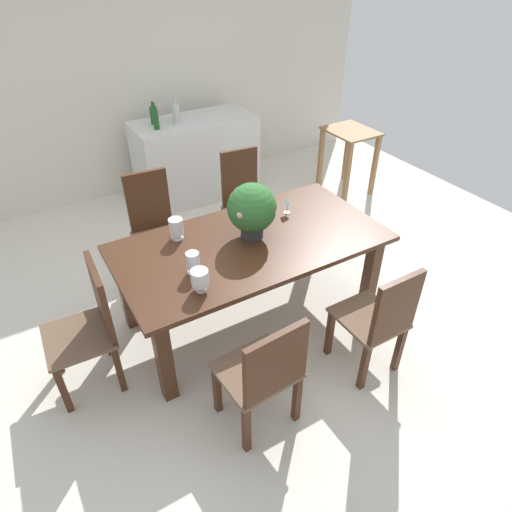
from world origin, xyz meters
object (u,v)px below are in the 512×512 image
at_px(chair_far_left, 154,224).
at_px(kitchen_counter, 196,159).
at_px(chair_near_right, 380,319).
at_px(chair_near_left, 266,372).
at_px(crystal_vase_center_near, 193,261).
at_px(side_table, 349,147).
at_px(wine_glass, 287,201).
at_px(wine_bottle_dark, 154,115).
at_px(crystal_vase_left, 200,278).
at_px(wine_bottle_tall, 156,119).
at_px(wine_bottle_amber, 176,113).
at_px(crystal_vase_right, 176,227).
at_px(dining_table, 251,253).
at_px(chair_head_end, 91,322).
at_px(flower_centerpiece, 252,209).
at_px(chair_far_right, 244,198).

bearing_deg(chair_far_left, kitchen_counter, 56.40).
height_order(chair_near_right, kitchen_counter, kitchen_counter).
relative_size(chair_near_left, crystal_vase_center_near, 5.63).
bearing_deg(side_table, chair_near_left, -138.16).
height_order(wine_glass, wine_bottle_dark, wine_bottle_dark).
height_order(crystal_vase_left, wine_bottle_tall, wine_bottle_tall).
bearing_deg(crystal_vase_center_near, wine_bottle_amber, 69.78).
relative_size(chair_near_left, wine_glass, 5.81).
bearing_deg(crystal_vase_left, crystal_vase_right, 80.79).
relative_size(dining_table, crystal_vase_center_near, 12.58).
bearing_deg(chair_head_end, wine_glass, 99.44).
xyz_separation_m(kitchen_counter, wine_bottle_tall, (-0.47, -0.09, 0.59)).
height_order(crystal_vase_center_near, kitchen_counter, kitchen_counter).
relative_size(crystal_vase_center_near, wine_glass, 1.03).
bearing_deg(flower_centerpiece, wine_glass, 20.52).
bearing_deg(flower_centerpiece, wine_bottle_tall, 88.93).
bearing_deg(side_table, chair_head_end, -157.56).
bearing_deg(flower_centerpiece, chair_near_left, -116.13).
bearing_deg(flower_centerpiece, wine_bottle_amber, 82.22).
distance_m(chair_far_left, chair_near_right, 2.13).
bearing_deg(chair_near_right, chair_head_end, -29.17).
xyz_separation_m(chair_far_right, kitchen_counter, (0.07, 1.29, -0.08)).
bearing_deg(wine_bottle_amber, flower_centerpiece, -97.78).
height_order(crystal_vase_left, crystal_vase_right, crystal_vase_right).
xyz_separation_m(chair_far_left, chair_near_left, (-0.00, -1.92, -0.03)).
relative_size(kitchen_counter, wine_bottle_dark, 5.76).
relative_size(flower_centerpiece, kitchen_counter, 0.31).
bearing_deg(wine_bottle_dark, wine_bottle_tall, -102.99).
bearing_deg(side_table, dining_table, -147.11).
xyz_separation_m(flower_centerpiece, crystal_vase_right, (-0.51, 0.27, -0.14)).
bearing_deg(kitchen_counter, crystal_vase_right, -117.63).
height_order(chair_near_left, crystal_vase_left, crystal_vase_left).
height_order(chair_head_end, kitchen_counter, chair_head_end).
xyz_separation_m(chair_far_right, chair_near_right, (-0.01, -1.92, -0.04)).
xyz_separation_m(flower_centerpiece, wine_glass, (0.43, 0.16, -0.12)).
bearing_deg(wine_bottle_dark, side_table, -23.67).
relative_size(dining_table, chair_near_right, 2.18).
bearing_deg(wine_glass, chair_near_left, -128.41).
bearing_deg(flower_centerpiece, kitchen_counter, 77.06).
bearing_deg(wine_glass, dining_table, -155.65).
distance_m(chair_head_end, flower_centerpiece, 1.38).
xyz_separation_m(dining_table, chair_far_left, (-0.45, 0.96, -0.10)).
bearing_deg(crystal_vase_right, side_table, 22.48).
distance_m(dining_table, chair_near_right, 1.07).
distance_m(chair_far_right, wine_glass, 0.82).
height_order(chair_far_left, chair_head_end, chair_far_left).
xyz_separation_m(chair_near_right, crystal_vase_right, (-0.93, 1.28, 0.35)).
height_order(chair_far_left, chair_near_left, chair_far_left).
distance_m(flower_centerpiece, wine_bottle_dark, 2.29).
height_order(chair_near_right, flower_centerpiece, flower_centerpiece).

